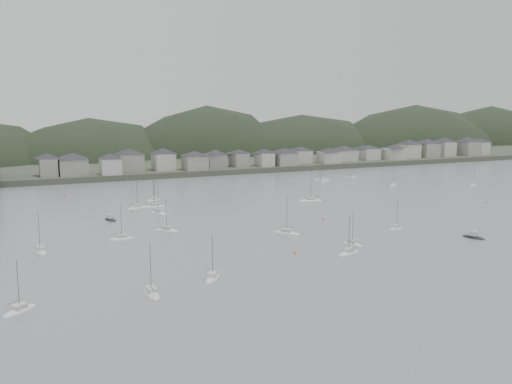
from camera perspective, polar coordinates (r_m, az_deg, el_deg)
name	(u,v)px	position (r m, az deg, el deg)	size (l,w,h in m)	color
ground	(378,257)	(146.41, 12.30, -6.47)	(900.00, 900.00, 0.00)	slate
far_shore_land	(131,156)	(418.17, -12.58, 3.64)	(900.00, 250.00, 3.00)	#383D2D
forested_ridge	(147,177)	(395.72, -11.07, 1.54)	(851.55, 103.94, 102.57)	black
waterfront_town	(258,156)	(327.07, 0.23, 3.70)	(451.48, 28.46, 12.92)	gray
moored_fleet	(235,215)	(195.70, -2.15, -2.34)	(256.76, 152.76, 13.70)	silver
motor_launch_near	(474,237)	(174.45, 21.26, -4.29)	(4.44, 7.34, 3.67)	black
motor_launch_far	(110,219)	(193.58, -14.59, -2.71)	(4.30, 7.33, 3.67)	black
mooring_buoys	(243,215)	(194.94, -1.36, -2.38)	(180.63, 123.85, 0.70)	#B1593B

